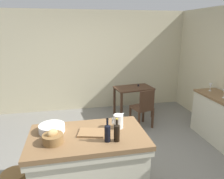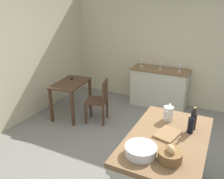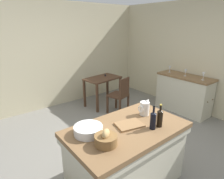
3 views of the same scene
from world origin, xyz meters
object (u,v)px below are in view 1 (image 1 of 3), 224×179
island_table (89,161)px  wine_bottle_dark (117,132)px  bread_basket (53,138)px  side_cabinet (222,120)px  wine_bottle_amber (107,132)px  wooden_chair (143,107)px  writing_desk (134,92)px  wash_bowl (52,128)px  cutting_board (91,133)px  pitcher (118,121)px  wine_glass_middle (211,86)px

island_table → wine_bottle_dark: wine_bottle_dark is taller
wine_bottle_dark → bread_basket: bearing=171.9°
side_cabinet → wine_bottle_amber: (-2.44, -1.04, 0.53)m
wooden_chair → wine_bottle_amber: bearing=-121.0°
writing_desk → wash_bowl: 2.85m
wash_bowl → cutting_board: wash_bowl is taller
wine_bottle_amber → island_table: bearing=135.1°
side_cabinet → wash_bowl: bearing=-168.0°
side_cabinet → bread_basket: (-3.07, -0.95, 0.47)m
side_cabinet → writing_desk: size_ratio=1.35×
cutting_board → pitcher: bearing=13.7°
wooden_chair → wash_bowl: bearing=-139.9°
side_cabinet → wash_bowl: size_ratio=3.92×
side_cabinet → wine_bottle_amber: size_ratio=4.45×
writing_desk → wooden_chair: (0.02, -0.67, -0.14)m
bread_basket → side_cabinet: bearing=17.2°
pitcher → cutting_board: pitcher is taller
wooden_chair → bread_basket: bread_basket is taller
side_cabinet → pitcher: (-2.24, -0.73, 0.51)m
island_table → wine_glass_middle: (2.65, 1.28, 0.55)m
side_cabinet → wine_bottle_dark: size_ratio=4.45×
wooden_chair → wash_bowl: wash_bowl is taller
island_table → bread_basket: bread_basket is taller
wooden_chair → side_cabinet: bearing=-33.7°
cutting_board → wine_bottle_amber: 0.30m
writing_desk → wine_bottle_dark: 2.81m
side_cabinet → writing_desk: bearing=130.4°
island_table → cutting_board: cutting_board is taller
wine_glass_middle → bread_basket: bearing=-155.4°
bread_basket → wine_bottle_dark: size_ratio=0.82×
pitcher → wash_bowl: pitcher is taller
side_cabinet → wine_bottle_dark: bearing=-155.6°
pitcher → wash_bowl: 0.87m
bread_basket → wine_glass_middle: size_ratio=1.49×
wine_bottle_amber → bread_basket: bearing=171.8°
cutting_board → wine_glass_middle: 2.90m
wine_bottle_dark → island_table: bearing=144.9°
cutting_board → wash_bowl: bearing=162.4°
cutting_board → wine_bottle_amber: size_ratio=1.11×
island_table → wash_bowl: bearing=159.0°
writing_desk → cutting_board: 2.70m
wash_bowl → cutting_board: bearing=-17.6°
side_cabinet → cutting_board: 2.76m
island_table → pitcher: 0.66m
cutting_board → bread_basket: bearing=-163.6°
wash_bowl → wine_bottle_dark: size_ratio=1.13×
pitcher → bread_basket: bearing=-164.8°
wine_bottle_dark → wine_glass_middle: wine_bottle_dark is taller
bread_basket → wine_glass_middle: (3.07, 1.41, 0.09)m
pitcher → bread_basket: (-0.84, -0.23, -0.03)m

